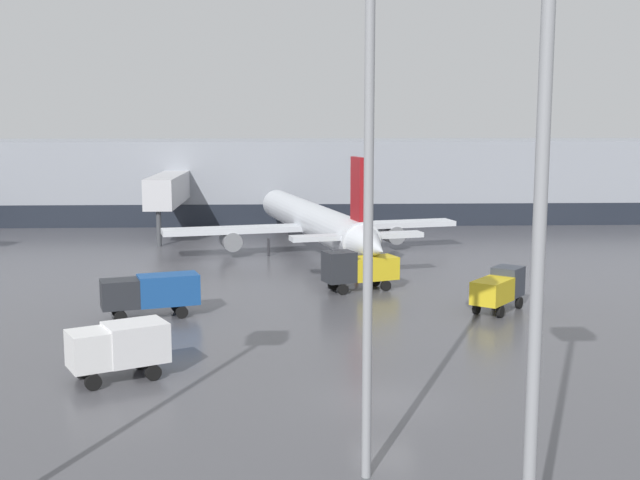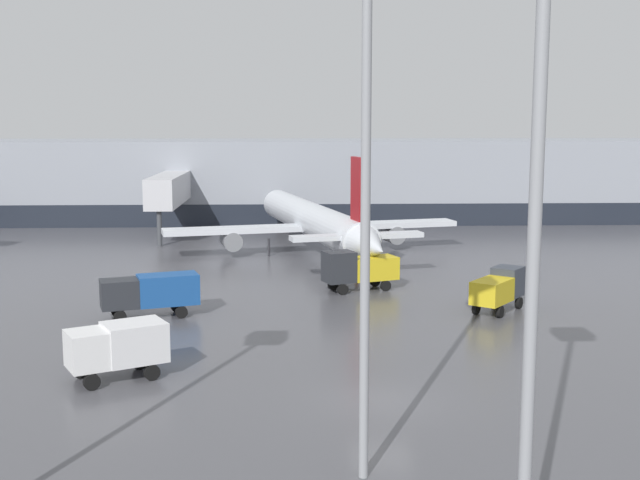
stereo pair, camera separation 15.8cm
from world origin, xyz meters
The scene contains 8 objects.
ground_plane centered at (0.00, 0.00, 0.00)m, with size 320.00×320.00×0.00m, color #4C4C51.
terminal_building centered at (-0.25, 61.87, 4.50)m, with size 160.00×29.64×9.00m.
parked_jet_2 centered at (-1.55, 36.75, 2.73)m, with size 25.29×34.42×8.67m.
service_truck_0 centered at (0.89, 21.22, 1.52)m, with size 5.27×3.35×2.71m.
service_truck_1 centered at (-11.58, 14.41, 1.51)m, with size 5.72×3.27×2.44m.
service_truck_2 centered at (-11.14, 3.27, 1.50)m, with size 4.57×3.64×2.44m.
service_truck_3 centered at (8.68, 15.09, 1.42)m, with size 4.02×4.50×2.47m.
traffic_cone_2 centered at (1.08, 24.59, 0.33)m, with size 0.47×0.47×0.66m.
Camera 1 is at (-3.86, -30.76, 11.16)m, focal length 45.00 mm.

